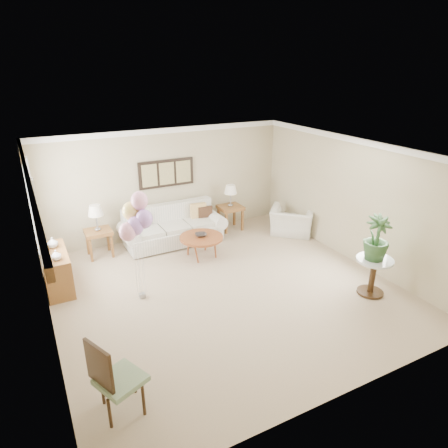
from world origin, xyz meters
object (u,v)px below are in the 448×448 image
sofa (173,229)px  balloon_cluster (135,218)px  armchair (292,221)px  accent_chair (114,377)px  coffee_table (201,238)px

sofa → balloon_cluster: bearing=-123.9°
armchair → accent_chair: (-5.18, -3.51, 0.20)m
coffee_table → armchair: (2.52, 0.14, -0.11)m
balloon_cluster → coffee_table: bearing=32.1°
sofa → coffee_table: size_ratio=2.57×
accent_chair → balloon_cluster: size_ratio=0.51×
accent_chair → sofa: bearing=61.5°
coffee_table → balloon_cluster: bearing=-147.9°
accent_chair → balloon_cluster: balloon_cluster is taller
sofa → armchair: size_ratio=2.39×
balloon_cluster → sofa: bearing=56.1°
armchair → balloon_cluster: (-4.17, -1.18, 1.22)m
sofa → coffee_table: 1.04m
coffee_table → armchair: size_ratio=0.93×
coffee_table → accent_chair: 4.30m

